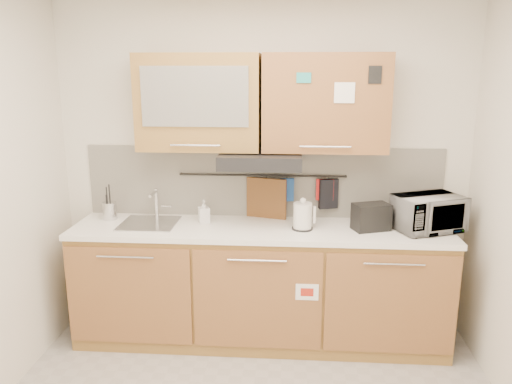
# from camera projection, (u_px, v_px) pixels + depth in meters

# --- Properties ---
(wall_back) EXTENTS (3.20, 0.00, 3.20)m
(wall_back) POSITION_uv_depth(u_px,v_px,m) (263.00, 169.00, 3.94)
(wall_back) COLOR silver
(wall_back) RESTS_ON ground
(base_cabinet) EXTENTS (2.80, 0.64, 0.88)m
(base_cabinet) POSITION_uv_depth(u_px,v_px,m) (260.00, 290.00, 3.85)
(base_cabinet) COLOR #A17739
(base_cabinet) RESTS_ON floor
(countertop) EXTENTS (2.82, 0.62, 0.04)m
(countertop) POSITION_uv_depth(u_px,v_px,m) (260.00, 229.00, 3.73)
(countertop) COLOR white
(countertop) RESTS_ON base_cabinet
(backsplash) EXTENTS (2.80, 0.02, 0.56)m
(backsplash) POSITION_uv_depth(u_px,v_px,m) (263.00, 182.00, 3.95)
(backsplash) COLOR silver
(backsplash) RESTS_ON countertop
(upper_cabinets) EXTENTS (1.82, 0.37, 0.70)m
(upper_cabinets) POSITION_uv_depth(u_px,v_px,m) (261.00, 103.00, 3.64)
(upper_cabinets) COLOR #A17739
(upper_cabinets) RESTS_ON wall_back
(range_hood) EXTENTS (0.60, 0.46, 0.10)m
(range_hood) POSITION_uv_depth(u_px,v_px,m) (261.00, 160.00, 3.67)
(range_hood) COLOR black
(range_hood) RESTS_ON upper_cabinets
(sink) EXTENTS (0.42, 0.40, 0.26)m
(sink) POSITION_uv_depth(u_px,v_px,m) (150.00, 223.00, 3.81)
(sink) COLOR silver
(sink) RESTS_ON countertop
(utensil_rail) EXTENTS (1.30, 0.02, 0.02)m
(utensil_rail) POSITION_uv_depth(u_px,v_px,m) (262.00, 175.00, 3.90)
(utensil_rail) COLOR black
(utensil_rail) RESTS_ON backsplash
(utensil_crock) EXTENTS (0.13, 0.13, 0.28)m
(utensil_crock) POSITION_uv_depth(u_px,v_px,m) (110.00, 210.00, 3.91)
(utensil_crock) COLOR silver
(utensil_crock) RESTS_ON countertop
(kettle) EXTENTS (0.18, 0.16, 0.24)m
(kettle) POSITION_uv_depth(u_px,v_px,m) (303.00, 217.00, 3.65)
(kettle) COLOR silver
(kettle) RESTS_ON countertop
(toaster) EXTENTS (0.29, 0.23, 0.20)m
(toaster) POSITION_uv_depth(u_px,v_px,m) (371.00, 217.00, 3.64)
(toaster) COLOR black
(toaster) RESTS_ON countertop
(microwave) EXTENTS (0.55, 0.47, 0.26)m
(microwave) POSITION_uv_depth(u_px,v_px,m) (428.00, 213.00, 3.62)
(microwave) COLOR #999999
(microwave) RESTS_ON countertop
(soap_bottle) EXTENTS (0.10, 0.11, 0.18)m
(soap_bottle) POSITION_uv_depth(u_px,v_px,m) (204.00, 211.00, 3.81)
(soap_bottle) COLOR #999999
(soap_bottle) RESTS_ON countertop
(cutting_board) EXTENTS (0.32, 0.11, 0.40)m
(cutting_board) POSITION_uv_depth(u_px,v_px,m) (266.00, 203.00, 3.94)
(cutting_board) COLOR brown
(cutting_board) RESTS_ON utensil_rail
(oven_mitt) EXTENTS (0.11, 0.06, 0.18)m
(oven_mitt) POSITION_uv_depth(u_px,v_px,m) (287.00, 190.00, 3.90)
(oven_mitt) COLOR #1F4890
(oven_mitt) RESTS_ON utensil_rail
(dark_pouch) EXTENTS (0.15, 0.08, 0.23)m
(dark_pouch) POSITION_uv_depth(u_px,v_px,m) (328.00, 194.00, 3.88)
(dark_pouch) COLOR black
(dark_pouch) RESTS_ON utensil_rail
(pot_holder) EXTENTS (0.14, 0.02, 0.17)m
(pot_holder) POSITION_uv_depth(u_px,v_px,m) (325.00, 190.00, 3.88)
(pot_holder) COLOR red
(pot_holder) RESTS_ON utensil_rail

